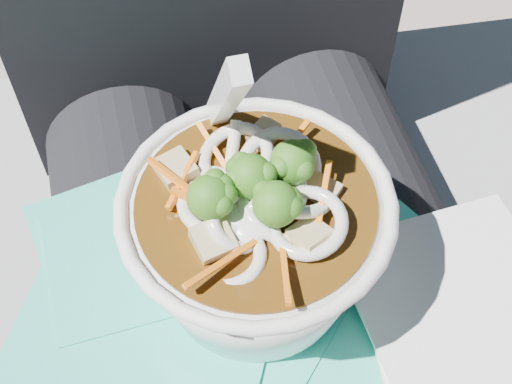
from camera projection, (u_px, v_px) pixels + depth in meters
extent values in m
cube|color=gray|center=(243.00, 334.00, 0.89)|extent=(1.04, 0.58, 0.48)
cylinder|color=black|center=(167.00, 366.00, 0.54)|extent=(0.14, 0.48, 0.14)
cylinder|color=black|center=(393.00, 312.00, 0.57)|extent=(0.14, 0.48, 0.14)
cube|color=#2EBFA7|center=(300.00, 309.00, 0.49)|extent=(0.23, 0.22, 0.00)
cube|color=#2EBFA7|center=(313.00, 349.00, 0.47)|extent=(0.14, 0.16, 0.00)
cube|color=#2EBFA7|center=(414.00, 293.00, 0.49)|extent=(0.14, 0.15, 0.00)
cube|color=#2EBFA7|center=(287.00, 317.00, 0.48)|extent=(0.22, 0.22, 0.00)
cube|color=#2EBFA7|center=(233.00, 316.00, 0.48)|extent=(0.20, 0.20, 0.00)
cube|color=#2EBFA7|center=(154.00, 262.00, 0.50)|extent=(0.17, 0.19, 0.00)
cube|color=#2EBFA7|center=(135.00, 349.00, 0.46)|extent=(0.22, 0.21, 0.00)
cube|color=#2EBFA7|center=(154.00, 252.00, 0.50)|extent=(0.15, 0.11, 0.00)
cube|color=white|center=(469.00, 344.00, 0.46)|extent=(0.13, 0.13, 0.00)
cube|color=white|center=(457.00, 297.00, 0.47)|extent=(0.14, 0.14, 0.00)
torus|color=white|center=(256.00, 204.00, 0.41)|extent=(0.17, 0.17, 0.01)
cylinder|color=#432809|center=(256.00, 207.00, 0.42)|extent=(0.14, 0.14, 0.01)
torus|color=silver|center=(279.00, 168.00, 0.42)|extent=(0.06, 0.05, 0.04)
torus|color=silver|center=(307.00, 223.00, 0.40)|extent=(0.06, 0.06, 0.02)
torus|color=silver|center=(237.00, 222.00, 0.40)|extent=(0.04, 0.04, 0.03)
torus|color=silver|center=(271.00, 193.00, 0.41)|extent=(0.06, 0.06, 0.02)
torus|color=silver|center=(236.00, 157.00, 0.42)|extent=(0.06, 0.06, 0.03)
torus|color=silver|center=(278.00, 209.00, 0.41)|extent=(0.07, 0.08, 0.04)
torus|color=silver|center=(204.00, 190.00, 0.42)|extent=(0.05, 0.05, 0.02)
torus|color=silver|center=(253.00, 195.00, 0.41)|extent=(0.05, 0.04, 0.04)
torus|color=silver|center=(231.00, 257.00, 0.39)|extent=(0.06, 0.06, 0.02)
torus|color=silver|center=(219.00, 206.00, 0.41)|extent=(0.06, 0.06, 0.02)
torus|color=silver|center=(240.00, 197.00, 0.41)|extent=(0.06, 0.06, 0.02)
torus|color=silver|center=(289.00, 194.00, 0.41)|extent=(0.07, 0.06, 0.04)
cylinder|color=silver|center=(266.00, 172.00, 0.42)|extent=(0.03, 0.02, 0.01)
cylinder|color=silver|center=(233.00, 147.00, 0.43)|extent=(0.02, 0.03, 0.02)
cylinder|color=silver|center=(292.00, 203.00, 0.40)|extent=(0.03, 0.03, 0.02)
cylinder|color=#7FA04D|center=(292.00, 175.00, 0.41)|extent=(0.01, 0.01, 0.02)
sphere|color=#235B14|center=(292.00, 162.00, 0.41)|extent=(0.03, 0.03, 0.03)
sphere|color=#235B14|center=(299.00, 151.00, 0.41)|extent=(0.01, 0.01, 0.01)
sphere|color=#235B14|center=(305.00, 150.00, 0.40)|extent=(0.01, 0.01, 0.01)
sphere|color=#235B14|center=(282.00, 166.00, 0.40)|extent=(0.01, 0.01, 0.01)
sphere|color=#235B14|center=(302.00, 169.00, 0.40)|extent=(0.01, 0.01, 0.01)
cylinder|color=#7FA04D|center=(251.00, 189.00, 0.41)|extent=(0.01, 0.01, 0.02)
sphere|color=#235B14|center=(250.00, 176.00, 0.40)|extent=(0.03, 0.03, 0.03)
sphere|color=#235B14|center=(241.00, 163.00, 0.40)|extent=(0.01, 0.01, 0.01)
sphere|color=#235B14|center=(266.00, 174.00, 0.39)|extent=(0.01, 0.01, 0.01)
sphere|color=#235B14|center=(237.00, 168.00, 0.40)|extent=(0.01, 0.01, 0.01)
sphere|color=#235B14|center=(236.00, 179.00, 0.40)|extent=(0.01, 0.01, 0.01)
cylinder|color=#7FA04D|center=(211.00, 210.00, 0.40)|extent=(0.01, 0.01, 0.02)
sphere|color=#235B14|center=(210.00, 198.00, 0.39)|extent=(0.03, 0.03, 0.03)
sphere|color=#235B14|center=(226.00, 195.00, 0.39)|extent=(0.01, 0.01, 0.01)
sphere|color=#235B14|center=(223.00, 186.00, 0.39)|extent=(0.01, 0.01, 0.01)
sphere|color=#235B14|center=(221.00, 204.00, 0.39)|extent=(0.01, 0.01, 0.01)
sphere|color=#235B14|center=(215.00, 180.00, 0.39)|extent=(0.01, 0.01, 0.01)
cylinder|color=#7FA04D|center=(275.00, 216.00, 0.40)|extent=(0.01, 0.01, 0.02)
sphere|color=#235B14|center=(276.00, 204.00, 0.39)|extent=(0.03, 0.03, 0.03)
sphere|color=#235B14|center=(264.00, 192.00, 0.39)|extent=(0.01, 0.01, 0.01)
sphere|color=#235B14|center=(290.00, 198.00, 0.39)|extent=(0.01, 0.01, 0.01)
sphere|color=#235B14|center=(291.00, 207.00, 0.38)|extent=(0.01, 0.01, 0.01)
sphere|color=#235B14|center=(292.00, 201.00, 0.39)|extent=(0.01, 0.01, 0.01)
cube|color=orange|center=(221.00, 263.00, 0.38)|extent=(0.05, 0.03, 0.01)
cube|color=orange|center=(183.00, 180.00, 0.41)|extent=(0.03, 0.04, 0.01)
cube|color=orange|center=(322.00, 205.00, 0.40)|extent=(0.03, 0.05, 0.02)
cube|color=orange|center=(216.00, 214.00, 0.40)|extent=(0.05, 0.04, 0.02)
cube|color=orange|center=(185.00, 187.00, 0.41)|extent=(0.04, 0.05, 0.01)
cube|color=orange|center=(283.00, 154.00, 0.43)|extent=(0.04, 0.03, 0.02)
cube|color=orange|center=(220.00, 158.00, 0.43)|extent=(0.02, 0.05, 0.02)
cube|color=orange|center=(285.00, 273.00, 0.38)|extent=(0.01, 0.04, 0.01)
cube|color=tan|center=(321.00, 192.00, 0.42)|extent=(0.03, 0.03, 0.01)
cube|color=tan|center=(263.00, 135.00, 0.44)|extent=(0.02, 0.02, 0.01)
cube|color=tan|center=(176.00, 171.00, 0.43)|extent=(0.03, 0.03, 0.02)
cube|color=tan|center=(213.00, 241.00, 0.39)|extent=(0.03, 0.03, 0.02)
cube|color=tan|center=(310.00, 237.00, 0.39)|extent=(0.03, 0.03, 0.02)
ellipsoid|color=white|center=(247.00, 215.00, 0.40)|extent=(0.03, 0.04, 0.01)
cube|color=white|center=(226.00, 96.00, 0.39)|extent=(0.01, 0.08, 0.12)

